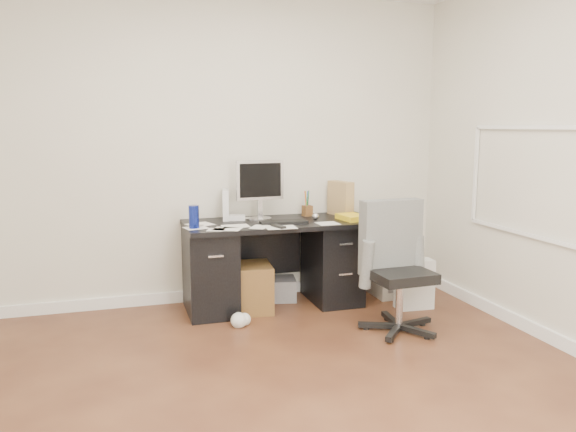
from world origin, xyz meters
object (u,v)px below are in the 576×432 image
lcd_monitor (260,190)px  keyboard (284,222)px  office_chair (400,268)px  pc_tower (382,268)px  desk (273,261)px  wicker_basket (247,288)px

lcd_monitor → keyboard: (0.15, -0.22, -0.25)m
office_chair → pc_tower: office_chair is taller
keyboard → desk: bearing=122.8°
keyboard → pc_tower: bearing=14.0°
lcd_monitor → keyboard: size_ratio=1.33×
desk → office_chair: office_chair is taller
lcd_monitor → wicker_basket: (-0.16, -0.16, -0.81)m
keyboard → wicker_basket: 0.64m
keyboard → pc_tower: size_ratio=0.81×
desk → lcd_monitor: (-0.09, 0.10, 0.62)m
office_chair → pc_tower: bearing=69.0°
lcd_monitor → office_chair: size_ratio=0.53×
desk → wicker_basket: (-0.25, -0.06, -0.20)m
desk → keyboard: keyboard is taller
lcd_monitor → pc_tower: (1.16, -0.05, -0.77)m
desk → office_chair: size_ratio=1.50×
office_chair → wicker_basket: office_chair is taller
wicker_basket → keyboard: bearing=-10.0°
keyboard → pc_tower: keyboard is taller
desk → keyboard: (0.06, -0.12, 0.36)m
lcd_monitor → wicker_basket: bearing=-138.3°
desk → wicker_basket: bearing=-165.7°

